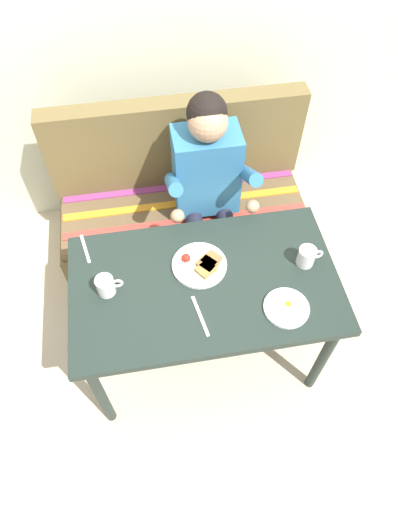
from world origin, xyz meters
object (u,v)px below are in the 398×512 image
object	(u,v)px
knife	(200,316)
fork	(85,249)
plate_breakfast	(201,265)
table	(204,291)
plate_eggs	(287,308)
coffee_mug	(106,285)
person	(209,183)
coffee_mug_second	(307,256)
couch	(182,213)

from	to	relation	value
knife	fork	bearing A→B (deg)	127.17
fork	plate_breakfast	bearing A→B (deg)	-31.63
table	plate_breakfast	world-z (taller)	plate_breakfast
plate_breakfast	plate_eggs	distance (m)	0.42
plate_breakfast	coffee_mug	xyz separation A→B (m)	(-0.43, -0.06, 0.03)
table	fork	world-z (taller)	fork
table	knife	xyz separation A→B (m)	(-0.05, -0.17, 0.08)
plate_eggs	fork	xyz separation A→B (m)	(-0.84, 0.46, -0.01)
coffee_mug	knife	size ratio (longest dim) A/B	0.59
person	plate_breakfast	bearing A→B (deg)	-103.85
coffee_mug_second	table	bearing A→B (deg)	-176.74
table	fork	xyz separation A→B (m)	(-0.52, 0.27, 0.08)
coffee_mug	coffee_mug_second	world-z (taller)	coffee_mug_second
plate_eggs	coffee_mug	xyz separation A→B (m)	(-0.75, 0.21, 0.04)
person	coffee_mug_second	xyz separation A→B (m)	(0.35, -0.56, 0.04)
person	table	bearing A→B (deg)	-101.88
table	coffee_mug_second	bearing A→B (deg)	3.26
plate_breakfast	person	bearing A→B (deg)	76.15
person	coffee_mug_second	distance (m)	0.66
table	coffee_mug_second	size ratio (longest dim) A/B	10.17
plate_breakfast	knife	xyz separation A→B (m)	(-0.05, -0.25, -0.01)
couch	fork	xyz separation A→B (m)	(-0.52, -0.49, 0.40)
plate_eggs	coffee_mug_second	bearing A→B (deg)	55.44
table	couch	distance (m)	0.83
fork	table	bearing A→B (deg)	-39.28
table	knife	world-z (taller)	knife
table	coffee_mug_second	world-z (taller)	coffee_mug_second
person	coffee_mug	distance (m)	0.79
knife	coffee_mug	bearing A→B (deg)	143.58
knife	coffee_mug_second	bearing A→B (deg)	10.32
coffee_mug_second	plate_breakfast	bearing A→B (deg)	173.20
couch	person	size ratio (longest dim) A/B	1.19
plate_breakfast	fork	size ratio (longest dim) A/B	1.47
plate_eggs	coffee_mug	world-z (taller)	coffee_mug
person	plate_breakfast	distance (m)	0.52
coffee_mug_second	fork	distance (m)	1.02
person	couch	bearing A→B (deg)	125.35
couch	coffee_mug	size ratio (longest dim) A/B	12.20
plate_eggs	person	bearing A→B (deg)	104.12
couch	coffee_mug_second	distance (m)	0.98
plate_breakfast	coffee_mug	bearing A→B (deg)	-171.86
couch	knife	xyz separation A→B (m)	(-0.05, -0.93, 0.40)
couch	plate_breakfast	size ratio (longest dim) A/B	5.76
person	plate_breakfast	world-z (taller)	person
couch	knife	size ratio (longest dim) A/B	7.20
couch	fork	bearing A→B (deg)	-136.40
couch	plate_breakfast	world-z (taller)	couch
table	couch	world-z (taller)	couch
table	coffee_mug_second	distance (m)	0.49
person	knife	distance (m)	0.77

